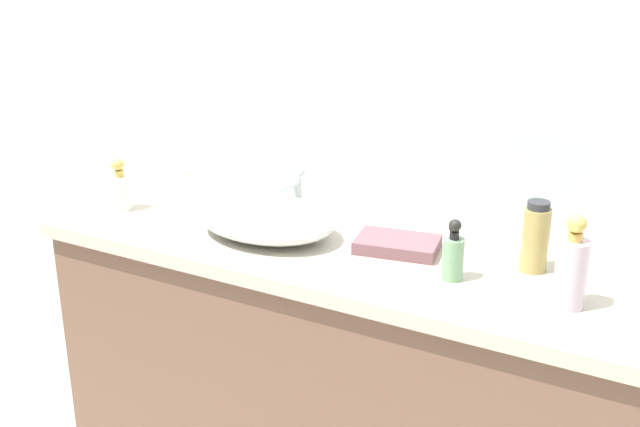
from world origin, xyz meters
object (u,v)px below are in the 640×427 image
perfume_bottle (453,255)px  soap_dispenser (120,189)px  spray_can (535,237)px  sink_basin (265,218)px  folded_hand_towel (397,245)px  lotion_bottle (571,269)px

perfume_bottle → soap_dispenser: bearing=-179.2°
perfume_bottle → spray_can: bearing=42.6°
sink_basin → spray_can: (0.66, 0.12, 0.04)m
sink_basin → spray_can: spray_can is taller
perfume_bottle → spray_can: (0.15, 0.14, 0.02)m
folded_hand_towel → perfume_bottle: bearing=-27.3°
lotion_bottle → spray_can: lotion_bottle is taller
sink_basin → spray_can: size_ratio=2.22×
folded_hand_towel → soap_dispenser: bearing=-172.5°
spray_can → sink_basin: bearing=-169.7°
soap_dispenser → perfume_bottle: (0.97, 0.01, -0.00)m
sink_basin → folded_hand_towel: 0.35m
sink_basin → spray_can: bearing=10.3°
soap_dispenser → lotion_bottle: (1.23, 0.00, 0.03)m
soap_dispenser → lotion_bottle: bearing=0.2°
sink_basin → perfume_bottle: bearing=-2.0°
spray_can → folded_hand_towel: (-0.32, -0.05, -0.07)m
sink_basin → folded_hand_towel: bearing=12.2°
sink_basin → perfume_bottle: size_ratio=2.60×
sink_basin → perfume_bottle: 0.51m
lotion_bottle → folded_hand_towel: bearing=167.1°
perfume_bottle → spray_can: spray_can is taller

